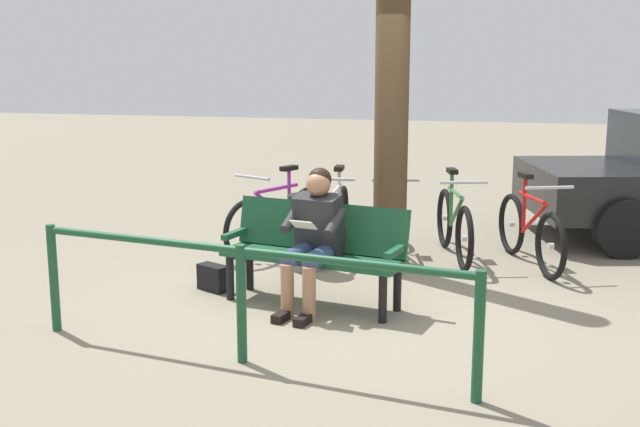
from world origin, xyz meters
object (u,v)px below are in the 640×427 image
bicycle_blue (454,225)px  tree_trunk (392,80)px  person_reading (314,233)px  handbag (213,278)px  bicycle_orange (530,231)px  bench (316,246)px  bicycle_green (278,220)px  bicycle_silver (391,222)px  litter_bin (305,232)px  bicycle_purple (337,221)px

bicycle_blue → tree_trunk: bearing=-57.9°
tree_trunk → person_reading: bearing=72.6°
person_reading → tree_trunk: tree_trunk is taller
handbag → bicycle_orange: (-2.83, -1.58, 0.24)m
bench → handbag: 1.08m
person_reading → tree_trunk: bearing=-95.5°
handbag → bicycle_green: bicycle_green is taller
bench → bicycle_silver: bicycle_silver is taller
bicycle_silver → litter_bin: bearing=-55.5°
person_reading → bicycle_blue: size_ratio=0.74×
bicycle_orange → bicycle_green: size_ratio=1.02×
bicycle_blue → handbag: bearing=-65.7°
bicycle_orange → bicycle_silver: same height
litter_bin → bench: bearing=109.4°
person_reading → handbag: (1.03, -0.30, -0.54)m
tree_trunk → bicycle_green: tree_trunk is taller
bicycle_silver → bicycle_green: (1.22, 0.19, 0.00)m
bicycle_orange → bicycle_purple: bearing=-113.2°
bicycle_blue → bicycle_silver: (0.67, 0.00, 0.00)m
litter_bin → bicycle_orange: bicycle_orange is taller
litter_bin → bicycle_blue: bearing=-149.9°
bicycle_purple → bench: bearing=2.2°
handbag → bicycle_silver: (-1.39, -1.73, 0.24)m
bicycle_blue → bench: bearing=-45.3°
bench → bicycle_green: 1.87m
litter_bin → bicycle_silver: 1.11m
person_reading → litter_bin: 1.30m
bench → tree_trunk: (-0.46, -1.20, 1.38)m
person_reading → bicycle_orange: person_reading is taller
bench → bicycle_purple: bearing=-71.4°
person_reading → bicycle_purple: 1.99m
bench → tree_trunk: size_ratio=0.44×
tree_trunk → bicycle_blue: size_ratio=2.31×
tree_trunk → bicycle_silver: (0.08, -0.65, -1.53)m
bench → litter_bin: (0.37, -1.04, -0.12)m
person_reading → bicycle_blue: 2.30m
bench → litter_bin: size_ratio=2.18×
bicycle_blue → bicycle_purple: (1.26, 0.08, 0.00)m
bicycle_purple → bicycle_green: (0.63, 0.11, 0.00)m
tree_trunk → handbag: bearing=36.3°
litter_bin → bicycle_purple: 0.76m
person_reading → bicycle_orange: (-1.80, -1.89, -0.31)m
bench → handbag: bearing=4.6°
handbag → tree_trunk: 2.53m
bench → person_reading: person_reading is taller
person_reading → litter_bin: bearing=-60.1°
bicycle_blue → bicycle_silver: size_ratio=0.99×
handbag → bench: bearing=172.6°
bench → person_reading: 0.24m
handbag → tree_trunk: (-1.46, -1.07, 1.77)m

